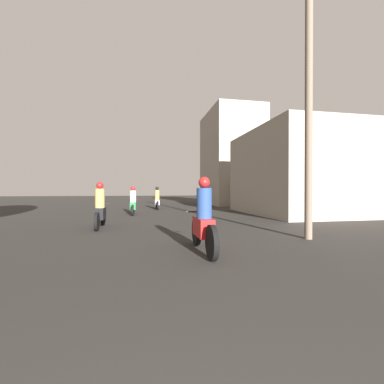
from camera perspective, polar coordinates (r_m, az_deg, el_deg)
motorcycle_red at (r=5.51m, az=2.56°, el=-6.70°), size 0.60×2.06×1.61m
motorcycle_black at (r=9.54m, az=-19.74°, el=-3.67°), size 0.60×2.03×1.61m
motorcycle_green at (r=14.18m, az=-12.97°, el=-2.44°), size 0.60×1.91×1.53m
motorcycle_silver at (r=17.93m, az=-7.78°, el=-1.80°), size 0.60×2.07×1.56m
building_right_near at (r=15.40m, az=21.20°, el=4.06°), size 4.67×7.04×4.60m
building_right_far at (r=24.26m, az=8.58°, el=7.37°), size 4.30×6.73×8.49m
utility_pole_near at (r=8.18m, az=24.53°, el=21.89°), size 1.60×0.20×8.31m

